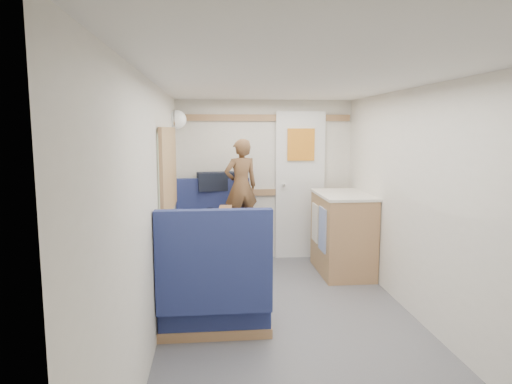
{
  "coord_description": "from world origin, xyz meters",
  "views": [
    {
      "loc": [
        -0.66,
        -3.43,
        1.65
      ],
      "look_at": [
        -0.24,
        0.9,
        1.04
      ],
      "focal_mm": 32.0,
      "sensor_mm": 36.0,
      "label": 1
    }
  ],
  "objects": [
    {
      "name": "floor",
      "position": [
        0.0,
        0.0,
        0.0
      ],
      "size": [
        4.5,
        4.5,
        0.0
      ],
      "primitive_type": "plane",
      "color": "#515156",
      "rests_on": "ground"
    },
    {
      "name": "ceiling",
      "position": [
        0.0,
        0.0,
        2.0
      ],
      "size": [
        4.5,
        4.5,
        0.0
      ],
      "primitive_type": "plane",
      "rotation": [
        3.14,
        0.0,
        0.0
      ],
      "color": "silver",
      "rests_on": "wall_back"
    },
    {
      "name": "wall_back",
      "position": [
        0.0,
        2.25,
        1.0
      ],
      "size": [
        2.2,
        0.02,
        2.0
      ],
      "primitive_type": "cube",
      "color": "silver",
      "rests_on": "floor"
    },
    {
      "name": "wall_left",
      "position": [
        -1.1,
        0.0,
        1.0
      ],
      "size": [
        0.02,
        4.5,
        2.0
      ],
      "primitive_type": "cube",
      "color": "silver",
      "rests_on": "floor"
    },
    {
      "name": "wall_right",
      "position": [
        1.1,
        0.0,
        1.0
      ],
      "size": [
        0.02,
        4.5,
        2.0
      ],
      "primitive_type": "cube",
      "color": "silver",
      "rests_on": "floor"
    },
    {
      "name": "oak_trim_low",
      "position": [
        0.0,
        2.23,
        0.85
      ],
      "size": [
        2.15,
        0.02,
        0.08
      ],
      "primitive_type": "cube",
      "color": "#9A7445",
      "rests_on": "wall_back"
    },
    {
      "name": "oak_trim_high",
      "position": [
        0.0,
        2.23,
        1.78
      ],
      "size": [
        2.15,
        0.02,
        0.08
      ],
      "primitive_type": "cube",
      "color": "#9A7445",
      "rests_on": "wall_back"
    },
    {
      "name": "side_window",
      "position": [
        -1.08,
        1.0,
        1.25
      ],
      "size": [
        0.04,
        1.3,
        0.72
      ],
      "primitive_type": "cube",
      "color": "#9DA78E",
      "rests_on": "wall_left"
    },
    {
      "name": "rear_door",
      "position": [
        0.45,
        2.22,
        0.97
      ],
      "size": [
        0.62,
        0.12,
        1.86
      ],
      "color": "white",
      "rests_on": "wall_back"
    },
    {
      "name": "dinette_table",
      "position": [
        -0.65,
        1.0,
        0.57
      ],
      "size": [
        0.62,
        0.92,
        0.72
      ],
      "color": "white",
      "rests_on": "floor"
    },
    {
      "name": "bench_far",
      "position": [
        -0.65,
        1.86,
        0.3
      ],
      "size": [
        0.9,
        0.59,
        1.05
      ],
      "color": "navy",
      "rests_on": "floor"
    },
    {
      "name": "bench_near",
      "position": [
        -0.65,
        0.14,
        0.3
      ],
      "size": [
        0.9,
        0.59,
        1.05
      ],
      "color": "navy",
      "rests_on": "floor"
    },
    {
      "name": "ledge",
      "position": [
        -0.65,
        2.12,
        0.88
      ],
      "size": [
        0.9,
        0.14,
        0.04
      ],
      "primitive_type": "cube",
      "color": "#9A7445",
      "rests_on": "bench_far"
    },
    {
      "name": "dome_light",
      "position": [
        -1.04,
        1.85,
        1.75
      ],
      "size": [
        0.2,
        0.2,
        0.2
      ],
      "primitive_type": "sphere",
      "color": "white",
      "rests_on": "wall_left"
    },
    {
      "name": "galley_counter",
      "position": [
        0.82,
        1.55,
        0.47
      ],
      "size": [
        0.57,
        0.92,
        0.92
      ],
      "color": "#9A7445",
      "rests_on": "floor"
    },
    {
      "name": "person",
      "position": [
        -0.33,
        1.75,
        0.99
      ],
      "size": [
        0.45,
        0.36,
        1.08
      ],
      "primitive_type": "imported",
      "rotation": [
        0.0,
        0.0,
        3.43
      ],
      "color": "brown",
      "rests_on": "bench_far"
    },
    {
      "name": "duffel_bag",
      "position": [
        -0.61,
        2.12,
        1.01
      ],
      "size": [
        0.49,
        0.29,
        0.22
      ],
      "primitive_type": "cube",
      "rotation": [
        0.0,
        0.0,
        0.16
      ],
      "color": "black",
      "rests_on": "ledge"
    },
    {
      "name": "tray",
      "position": [
        -0.52,
        0.82,
        0.73
      ],
      "size": [
        0.28,
        0.37,
        0.02
      ],
      "primitive_type": "cube",
      "rotation": [
        0.0,
        0.0,
        0.03
      ],
      "color": "white",
      "rests_on": "dinette_table"
    },
    {
      "name": "orange_fruit",
      "position": [
        -0.5,
        0.88,
        0.77
      ],
      "size": [
        0.07,
        0.07,
        0.07
      ],
      "primitive_type": "sphere",
      "color": "#EA4E0A",
      "rests_on": "tray"
    },
    {
      "name": "cheese_block",
      "position": [
        -0.61,
        0.66,
        0.76
      ],
      "size": [
        0.13,
        0.1,
        0.04
      ],
      "primitive_type": "cube",
      "rotation": [
        0.0,
        0.0,
        0.41
      ],
      "color": "#D5BB7B",
      "rests_on": "tray"
    },
    {
      "name": "wine_glass",
      "position": [
        -0.77,
        0.89,
        0.84
      ],
      "size": [
        0.08,
        0.08,
        0.17
      ],
      "color": "white",
      "rests_on": "dinette_table"
    },
    {
      "name": "tumbler_left",
      "position": [
        -0.82,
        0.62,
        0.78
      ],
      "size": [
        0.07,
        0.07,
        0.12
      ],
      "primitive_type": "cylinder",
      "color": "white",
      "rests_on": "dinette_table"
    },
    {
      "name": "tumbler_right",
      "position": [
        -0.68,
        1.21,
        0.78
      ],
      "size": [
        0.07,
        0.07,
        0.12
      ],
      "primitive_type": "cylinder",
      "color": "silver",
      "rests_on": "dinette_table"
    },
    {
      "name": "beer_glass",
      "position": [
        -0.43,
        1.14,
        0.77
      ],
      "size": [
        0.06,
        0.06,
        0.09
      ],
      "primitive_type": "cylinder",
      "color": "brown",
      "rests_on": "dinette_table"
    },
    {
      "name": "pepper_grinder",
      "position": [
        -0.71,
        1.18,
        0.77
      ],
      "size": [
        0.04,
        0.04,
        0.1
      ],
      "primitive_type": "cylinder",
      "color": "black",
      "rests_on": "dinette_table"
    },
    {
      "name": "salt_grinder",
      "position": [
        -0.67,
        0.96,
        0.76
      ],
      "size": [
        0.03,
        0.03,
        0.08
      ],
      "primitive_type": "cylinder",
      "color": "white",
      "rests_on": "dinette_table"
    },
    {
      "name": "bread_loaf",
      "position": [
        -0.52,
        1.36,
        0.77
      ],
      "size": [
        0.15,
        0.25,
        0.1
      ],
      "primitive_type": "cube",
      "rotation": [
        0.0,
        0.0,
        -0.07
      ],
      "color": "brown",
      "rests_on": "dinette_table"
    }
  ]
}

